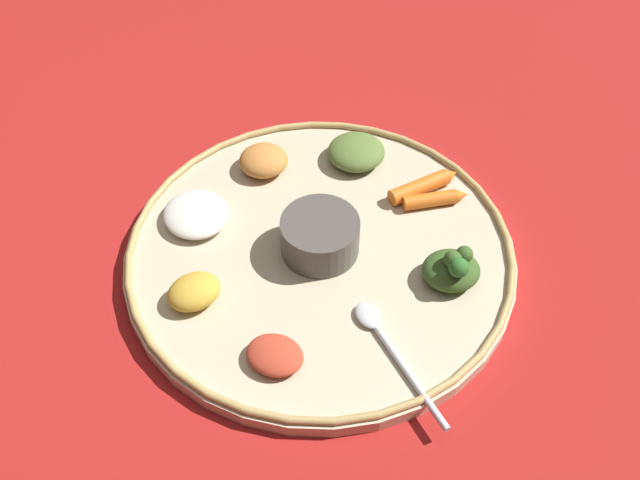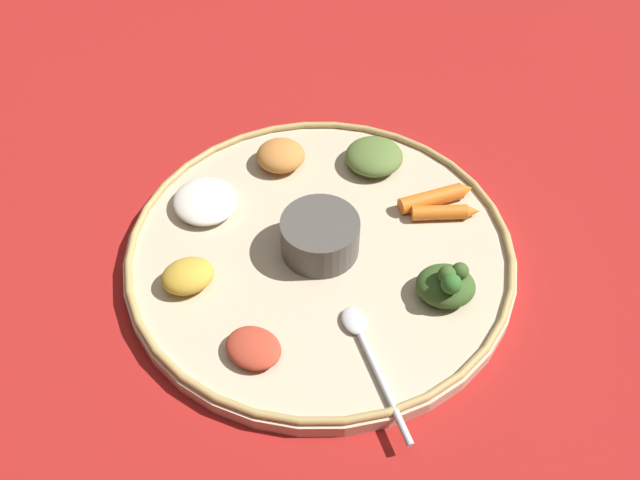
{
  "view_description": "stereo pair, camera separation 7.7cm",
  "coord_description": "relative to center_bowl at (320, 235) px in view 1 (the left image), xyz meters",
  "views": [
    {
      "loc": [
        0.33,
        -0.38,
        0.61
      ],
      "look_at": [
        0.0,
        0.0,
        0.03
      ],
      "focal_mm": 40.11,
      "sensor_mm": 36.0,
      "label": 1
    },
    {
      "loc": [
        0.39,
        -0.32,
        0.61
      ],
      "look_at": [
        0.0,
        0.0,
        0.03
      ],
      "focal_mm": 40.11,
      "sensor_mm": 36.0,
      "label": 2
    }
  ],
  "objects": [
    {
      "name": "ground_plane",
      "position": [
        0.0,
        0.0,
        -0.04
      ],
      "size": [
        2.4,
        2.4,
        0.0
      ],
      "primitive_type": "plane",
      "color": "maroon"
    },
    {
      "name": "platter",
      "position": [
        0.0,
        0.0,
        -0.03
      ],
      "size": [
        0.42,
        0.42,
        0.02
      ],
      "primitive_type": "cylinder",
      "color": "#C6B293",
      "rests_on": "ground_plane"
    },
    {
      "name": "platter_rim",
      "position": [
        0.0,
        0.0,
        -0.02
      ],
      "size": [
        0.42,
        0.42,
        0.01
      ],
      "primitive_type": "torus",
      "color": "tan",
      "rests_on": "platter"
    },
    {
      "name": "center_bowl",
      "position": [
        0.0,
        0.0,
        0.0
      ],
      "size": [
        0.08,
        0.08,
        0.04
      ],
      "color": "#4C4742",
      "rests_on": "platter"
    },
    {
      "name": "spoon",
      "position": [
        0.13,
        -0.05,
        -0.02
      ],
      "size": [
        0.15,
        0.07,
        0.01
      ],
      "color": "silver",
      "rests_on": "platter"
    },
    {
      "name": "greens_pile",
      "position": [
        0.13,
        0.06,
        -0.0
      ],
      "size": [
        0.08,
        0.08,
        0.05
      ],
      "color": "#385623",
      "rests_on": "platter"
    },
    {
      "name": "carrot_near_spoon",
      "position": [
        0.05,
        0.14,
        -0.02
      ],
      "size": [
        0.06,
        0.07,
        0.02
      ],
      "color": "orange",
      "rests_on": "platter"
    },
    {
      "name": "carrot_outer",
      "position": [
        0.03,
        0.15,
        -0.01
      ],
      "size": [
        0.05,
        0.09,
        0.02
      ],
      "color": "orange",
      "rests_on": "platter"
    },
    {
      "name": "mound_collards",
      "position": [
        -0.06,
        0.14,
        -0.01
      ],
      "size": [
        0.09,
        0.09,
        0.03
      ],
      "primitive_type": "ellipsoid",
      "rotation": [
        0.0,
        0.0,
        5.73
      ],
      "color": "#567033",
      "rests_on": "platter"
    },
    {
      "name": "mound_rice_white",
      "position": [
        -0.13,
        -0.06,
        -0.01
      ],
      "size": [
        0.09,
        0.09,
        0.02
      ],
      "primitive_type": "ellipsoid",
      "rotation": [
        0.0,
        0.0,
        1.37
      ],
      "color": "silver",
      "rests_on": "platter"
    },
    {
      "name": "mound_squash",
      "position": [
        -0.13,
        0.05,
        -0.01
      ],
      "size": [
        0.08,
        0.08,
        0.03
      ],
      "primitive_type": "ellipsoid",
      "rotation": [
        0.0,
        0.0,
        5.62
      ],
      "color": "#C67A38",
      "rests_on": "platter"
    },
    {
      "name": "mound_lentil_yellow",
      "position": [
        -0.05,
        -0.14,
        -0.01
      ],
      "size": [
        0.06,
        0.07,
        0.03
      ],
      "primitive_type": "ellipsoid",
      "rotation": [
        0.0,
        0.0,
        1.29
      ],
      "color": "gold",
      "rests_on": "platter"
    },
    {
      "name": "mound_berbere_red",
      "position": [
        0.06,
        -0.13,
        -0.01
      ],
      "size": [
        0.07,
        0.06,
        0.02
      ],
      "primitive_type": "ellipsoid",
      "rotation": [
        0.0,
        0.0,
        0.33
      ],
      "color": "#B73D28",
      "rests_on": "platter"
    }
  ]
}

